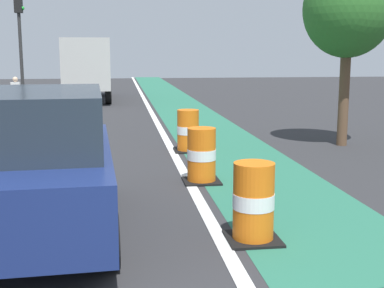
% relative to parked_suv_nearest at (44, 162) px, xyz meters
% --- Properties ---
extents(bike_lane_strip, '(2.50, 80.00, 0.01)m').
position_rel_parked_suv_nearest_xyz_m(bike_lane_strip, '(3.91, 7.28, -1.03)').
color(bike_lane_strip, '#286B51').
rests_on(bike_lane_strip, ground).
extents(lane_divider_stripe, '(0.20, 80.00, 0.01)m').
position_rel_parked_suv_nearest_xyz_m(lane_divider_stripe, '(2.41, 7.28, -1.03)').
color(lane_divider_stripe, silver).
rests_on(lane_divider_stripe, ground).
extents(parked_suv_nearest, '(2.09, 4.68, 2.04)m').
position_rel_parked_suv_nearest_xyz_m(parked_suv_nearest, '(0.00, 0.00, 0.00)').
color(parked_suv_nearest, navy).
rests_on(parked_suv_nearest, ground).
extents(traffic_barrel_front, '(0.73, 0.73, 1.09)m').
position_rel_parked_suv_nearest_xyz_m(traffic_barrel_front, '(2.85, -0.70, -0.50)').
color(traffic_barrel_front, orange).
rests_on(traffic_barrel_front, ground).
extents(traffic_barrel_mid, '(0.73, 0.73, 1.09)m').
position_rel_parked_suv_nearest_xyz_m(traffic_barrel_mid, '(2.65, 2.64, -0.50)').
color(traffic_barrel_mid, orange).
rests_on(traffic_barrel_mid, ground).
extents(traffic_barrel_back, '(0.73, 0.73, 1.09)m').
position_rel_parked_suv_nearest_xyz_m(traffic_barrel_back, '(2.81, 5.93, -0.50)').
color(traffic_barrel_back, orange).
rests_on(traffic_barrel_back, ground).
extents(delivery_truck_down_block, '(2.55, 7.67, 3.23)m').
position_rel_parked_suv_nearest_xyz_m(delivery_truck_down_block, '(-0.59, 21.29, 0.81)').
color(delivery_truck_down_block, beige).
rests_on(delivery_truck_down_block, ground).
extents(traffic_light_corner, '(0.41, 0.32, 5.10)m').
position_rel_parked_suv_nearest_xyz_m(traffic_light_corner, '(-3.09, 16.23, 2.47)').
color(traffic_light_corner, '#2D2D2D').
rests_on(traffic_light_corner, ground).
extents(pedestrian_crossing, '(0.34, 0.20, 1.61)m').
position_rel_parked_suv_nearest_xyz_m(pedestrian_crossing, '(-2.96, 13.92, -0.17)').
color(pedestrian_crossing, '#33333D').
rests_on(pedestrian_crossing, ground).
extents(street_tree_sidewalk, '(2.40, 2.40, 5.00)m').
position_rel_parked_suv_nearest_xyz_m(street_tree_sidewalk, '(7.17, 6.26, 2.63)').
color(street_tree_sidewalk, brown).
rests_on(street_tree_sidewalk, ground).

